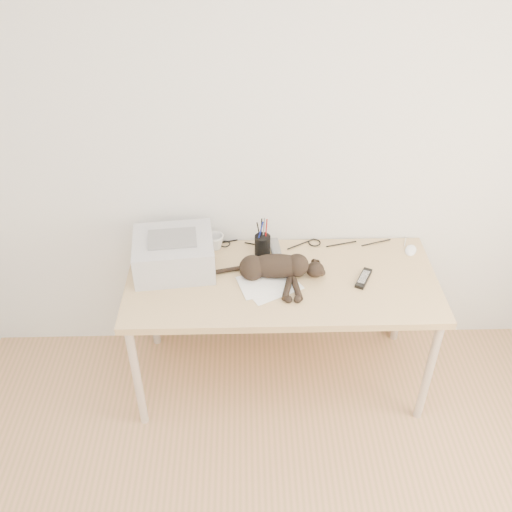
{
  "coord_description": "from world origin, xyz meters",
  "views": [
    {
      "loc": [
        -0.19,
        -0.88,
        2.59
      ],
      "look_at": [
        -0.14,
        1.34,
        0.93
      ],
      "focal_mm": 40.0,
      "sensor_mm": 36.0,
      "label": 1
    }
  ],
  "objects_px": {
    "printer": "(174,253)",
    "cat": "(273,268)",
    "pen_cup": "(263,245)",
    "mouse": "(411,248)",
    "mug": "(215,242)",
    "desk": "(280,288)"
  },
  "relations": [
    {
      "from": "desk",
      "to": "printer",
      "type": "xyz_separation_m",
      "value": [
        -0.56,
        0.02,
        0.23
      ]
    },
    {
      "from": "printer",
      "to": "mouse",
      "type": "relative_size",
      "value": 4.25
    },
    {
      "from": "desk",
      "to": "mug",
      "type": "relative_size",
      "value": 17.42
    },
    {
      "from": "mug",
      "to": "mouse",
      "type": "xyz_separation_m",
      "value": [
        1.07,
        -0.05,
        -0.03
      ]
    },
    {
      "from": "printer",
      "to": "mouse",
      "type": "height_order",
      "value": "printer"
    },
    {
      "from": "mouse",
      "to": "printer",
      "type": "bearing_deg",
      "value": -151.64
    },
    {
      "from": "printer",
      "to": "cat",
      "type": "height_order",
      "value": "printer"
    },
    {
      "from": "cat",
      "to": "mug",
      "type": "height_order",
      "value": "cat"
    },
    {
      "from": "desk",
      "to": "mouse",
      "type": "bearing_deg",
      "value": 11.07
    },
    {
      "from": "printer",
      "to": "mug",
      "type": "bearing_deg",
      "value": 39.33
    },
    {
      "from": "cat",
      "to": "mouse",
      "type": "xyz_separation_m",
      "value": [
        0.77,
        0.21,
        -0.04
      ]
    },
    {
      "from": "desk",
      "to": "pen_cup",
      "type": "height_order",
      "value": "pen_cup"
    },
    {
      "from": "desk",
      "to": "cat",
      "type": "bearing_deg",
      "value": -126.04
    },
    {
      "from": "cat",
      "to": "printer",
      "type": "bearing_deg",
      "value": 171.13
    },
    {
      "from": "cat",
      "to": "mouse",
      "type": "bearing_deg",
      "value": 16.05
    },
    {
      "from": "cat",
      "to": "mouse",
      "type": "relative_size",
      "value": 5.7
    },
    {
      "from": "pen_cup",
      "to": "mug",
      "type": "bearing_deg",
      "value": 166.51
    },
    {
      "from": "mouse",
      "to": "cat",
      "type": "bearing_deg",
      "value": -141.85
    },
    {
      "from": "printer",
      "to": "mug",
      "type": "relative_size",
      "value": 4.8
    },
    {
      "from": "cat",
      "to": "pen_cup",
      "type": "distance_m",
      "value": 0.2
    },
    {
      "from": "cat",
      "to": "pen_cup",
      "type": "xyz_separation_m",
      "value": [
        -0.05,
        0.2,
        0.0
      ]
    },
    {
      "from": "printer",
      "to": "mug",
      "type": "height_order",
      "value": "printer"
    }
  ]
}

